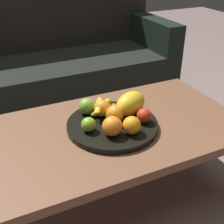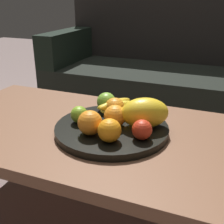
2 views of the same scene
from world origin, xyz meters
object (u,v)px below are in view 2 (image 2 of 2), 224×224
object	(u,v)px
couch	(176,82)
apple_front	(79,115)
orange_front	(115,108)
orange_right	(115,116)
orange_back	(90,123)
melon_large_front	(145,113)
fruit_bowl	(112,128)
banana_bunch	(118,109)
apple_right	(106,102)
apple_left	(142,130)
coffee_table	(98,140)
orange_left	(109,130)

from	to	relation	value
couch	apple_front	world-z (taller)	couch
orange_front	apple_front	world-z (taller)	orange_front
orange_right	orange_back	xyz separation A→B (m)	(-0.05, -0.09, 0.00)
melon_large_front	orange_back	size ratio (longest dim) A/B	2.01
fruit_bowl	banana_bunch	size ratio (longest dim) A/B	2.32
apple_right	couch	bearing A→B (deg)	83.46
orange_front	apple_left	xyz separation A→B (m)	(0.14, -0.13, -0.01)
coffee_table	apple_right	distance (m)	0.16
coffee_table	fruit_bowl	distance (m)	0.08
apple_left	couch	bearing A→B (deg)	94.27
apple_right	melon_large_front	bearing A→B (deg)	-25.51
orange_left	orange_right	world-z (taller)	orange_right
orange_front	apple_left	distance (m)	0.19
orange_left	apple_left	bearing A→B (deg)	30.64
melon_large_front	banana_bunch	xyz separation A→B (m)	(-0.12, 0.05, -0.02)
orange_right	banana_bunch	size ratio (longest dim) A/B	0.45
orange_left	banana_bunch	size ratio (longest dim) A/B	0.44
couch	orange_front	bearing A→B (deg)	-93.20
orange_left	orange_right	xyz separation A→B (m)	(-0.02, 0.11, 0.00)
fruit_bowl	coffee_table	bearing A→B (deg)	-176.55
couch	orange_left	xyz separation A→B (m)	(-0.00, -1.19, 0.17)
coffee_table	banana_bunch	xyz separation A→B (m)	(0.04, 0.09, 0.09)
fruit_bowl	banana_bunch	bearing A→B (deg)	97.19
fruit_bowl	orange_right	bearing A→B (deg)	-3.54
fruit_bowl	orange_left	bearing A→B (deg)	-71.90
apple_left	banana_bunch	world-z (taller)	apple_left
melon_large_front	apple_right	size ratio (longest dim) A/B	2.20
orange_back	apple_left	bearing A→B (deg)	10.60
coffee_table	melon_large_front	distance (m)	0.20
couch	orange_left	world-z (taller)	couch
orange_left	orange_front	bearing A→B (deg)	106.44
orange_left	apple_right	size ratio (longest dim) A/B	1.01
fruit_bowl	orange_right	xyz separation A→B (m)	(0.01, -0.00, 0.05)
melon_large_front	apple_front	xyz separation A→B (m)	(-0.22, -0.05, -0.02)
melon_large_front	orange_front	bearing A→B (deg)	163.22
fruit_bowl	apple_left	xyz separation A→B (m)	(0.12, -0.06, 0.04)
apple_right	orange_right	bearing A→B (deg)	-54.54
fruit_bowl	orange_front	bearing A→B (deg)	103.69
apple_left	apple_right	bearing A→B (deg)	138.33
apple_front	fruit_bowl	bearing A→B (deg)	10.72
orange_left	apple_left	xyz separation A→B (m)	(0.09, 0.05, -0.01)
orange_front	apple_front	xyz separation A→B (m)	(-0.10, -0.09, -0.01)
orange_front	apple_front	distance (m)	0.13
apple_front	banana_bunch	size ratio (longest dim) A/B	0.36
orange_right	fruit_bowl	bearing A→B (deg)	176.46
coffee_table	orange_right	bearing A→B (deg)	2.16
orange_left	apple_front	distance (m)	0.18
orange_front	banana_bunch	bearing A→B (deg)	66.32
couch	apple_left	distance (m)	1.15
couch	banana_bunch	bearing A→B (deg)	-92.88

